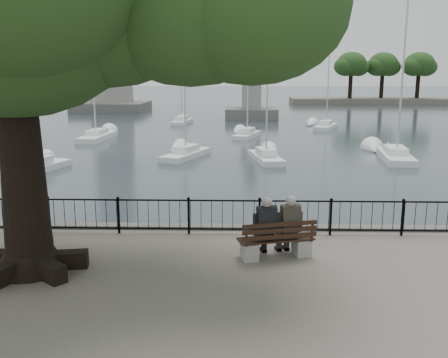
{
  "coord_description": "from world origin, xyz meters",
  "views": [
    {
      "loc": [
        0.37,
        -11.05,
        4.49
      ],
      "look_at": [
        0.0,
        2.5,
        1.6
      ],
      "focal_mm": 40.0,
      "sensor_mm": 36.0,
      "label": 1
    }
  ],
  "objects_px": {
    "person_left": "(264,229)",
    "lion_monument": "(251,100)",
    "bench": "(276,244)",
    "person_right": "(288,227)",
    "lighthouse": "(108,20)"
  },
  "relations": [
    {
      "from": "bench",
      "to": "person_left",
      "type": "height_order",
      "value": "person_left"
    },
    {
      "from": "person_left",
      "to": "lion_monument",
      "type": "relative_size",
      "value": 0.17
    },
    {
      "from": "lighthouse",
      "to": "lion_monument",
      "type": "distance_m",
      "value": 25.64
    },
    {
      "from": "bench",
      "to": "lion_monument",
      "type": "relative_size",
      "value": 0.22
    },
    {
      "from": "lighthouse",
      "to": "lion_monument",
      "type": "height_order",
      "value": "lighthouse"
    },
    {
      "from": "person_left",
      "to": "lion_monument",
      "type": "bearing_deg",
      "value": 88.89
    },
    {
      "from": "bench",
      "to": "lion_monument",
      "type": "bearing_deg",
      "value": 89.24
    },
    {
      "from": "person_right",
      "to": "lion_monument",
      "type": "relative_size",
      "value": 0.17
    },
    {
      "from": "bench",
      "to": "lion_monument",
      "type": "height_order",
      "value": "lion_monument"
    },
    {
      "from": "bench",
      "to": "lion_monument",
      "type": "xyz_separation_m",
      "value": [
        0.65,
        49.25,
        0.95
      ]
    },
    {
      "from": "person_left",
      "to": "lighthouse",
      "type": "xyz_separation_m",
      "value": [
        -19.05,
        61.29,
        11.14
      ]
    },
    {
      "from": "bench",
      "to": "lighthouse",
      "type": "xyz_separation_m",
      "value": [
        -19.35,
        61.33,
        11.52
      ]
    },
    {
      "from": "person_left",
      "to": "person_right",
      "type": "xyz_separation_m",
      "value": [
        0.59,
        0.15,
        0.0
      ]
    },
    {
      "from": "bench",
      "to": "person_left",
      "type": "relative_size",
      "value": 1.25
    },
    {
      "from": "person_left",
      "to": "lion_monument",
      "type": "xyz_separation_m",
      "value": [
        0.95,
        49.22,
        0.57
      ]
    }
  ]
}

